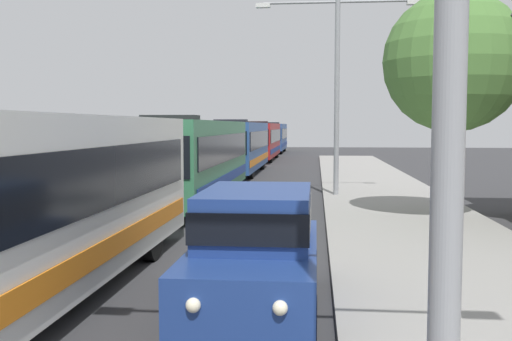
% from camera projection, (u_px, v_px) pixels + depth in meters
% --- Properties ---
extents(bus_lead, '(2.58, 11.32, 3.21)m').
position_uv_depth(bus_lead, '(30.00, 199.00, 9.59)').
color(bus_lead, silver).
rests_on(bus_lead, ground_plane).
extents(bus_second_in_line, '(2.58, 12.08, 3.21)m').
position_uv_depth(bus_second_in_line, '(194.00, 157.00, 22.43)').
color(bus_second_in_line, '#33724C').
rests_on(bus_second_in_line, ground_plane).
extents(bus_middle, '(2.58, 11.82, 3.21)m').
position_uv_depth(bus_middle, '(239.00, 145.00, 35.67)').
color(bus_middle, '#284C8C').
rests_on(bus_middle, ground_plane).
extents(bus_fourth_in_line, '(2.58, 12.25, 3.21)m').
position_uv_depth(bus_fourth_in_line, '(261.00, 140.00, 49.55)').
color(bus_fourth_in_line, maroon).
rests_on(bus_fourth_in_line, ground_plane).
extents(bus_rear, '(2.58, 10.56, 3.21)m').
position_uv_depth(bus_rear, '(273.00, 137.00, 63.10)').
color(bus_rear, '#284C8C').
rests_on(bus_rear, ground_plane).
extents(white_suv, '(1.86, 4.58, 1.90)m').
position_uv_depth(white_suv, '(256.00, 246.00, 9.11)').
color(white_suv, navy).
rests_on(white_suv, ground_plane).
extents(box_truck_oncoming, '(2.35, 7.13, 3.15)m').
position_uv_depth(box_truck_oncoming, '(249.00, 135.00, 70.38)').
color(box_truck_oncoming, '#B7B7BC').
rests_on(box_truck_oncoming, ground_plane).
extents(streetlamp_mid, '(6.37, 0.28, 7.70)m').
position_uv_depth(streetlamp_mid, '(337.00, 73.00, 23.14)').
color(streetlamp_mid, gray).
rests_on(streetlamp_mid, sidewalk).
extents(roadside_tree, '(4.06, 4.06, 6.60)m').
position_uv_depth(roadside_tree, '(453.00, 62.00, 17.16)').
color(roadside_tree, '#4C3823').
rests_on(roadside_tree, sidewalk).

